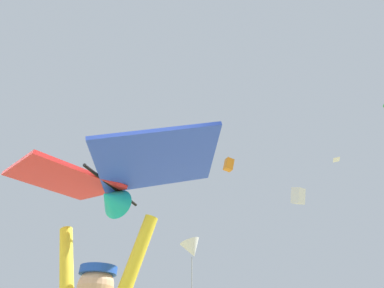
{
  "coord_description": "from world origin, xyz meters",
  "views": [
    {
      "loc": [
        1.74,
        -1.59,
        1.17
      ],
      "look_at": [
        0.3,
        1.37,
        3.52
      ],
      "focal_mm": 26.93,
      "sensor_mm": 36.0,
      "label": 1
    }
  ],
  "objects_px": {
    "distant_kite_orange_high_left": "(229,165)",
    "distant_kite_red_mid_left": "(175,147)",
    "held_stunt_kite": "(108,178)",
    "distant_kite_white_far_center": "(298,196)",
    "distant_kite_white_low_right": "(192,249)",
    "distant_kite_white_overhead_distant": "(336,159)"
  },
  "relations": [
    {
      "from": "distant_kite_white_low_right",
      "to": "distant_kite_white_far_center",
      "type": "bearing_deg",
      "value": 29.83
    },
    {
      "from": "held_stunt_kite",
      "to": "distant_kite_red_mid_left",
      "type": "relative_size",
      "value": 0.87
    },
    {
      "from": "held_stunt_kite",
      "to": "distant_kite_white_overhead_distant",
      "type": "height_order",
      "value": "distant_kite_white_overhead_distant"
    },
    {
      "from": "held_stunt_kite",
      "to": "distant_kite_white_far_center",
      "type": "relative_size",
      "value": 1.55
    },
    {
      "from": "held_stunt_kite",
      "to": "distant_kite_white_far_center",
      "type": "height_order",
      "value": "distant_kite_white_far_center"
    },
    {
      "from": "distant_kite_white_far_center",
      "to": "distant_kite_white_low_right",
      "type": "bearing_deg",
      "value": -150.17
    },
    {
      "from": "distant_kite_red_mid_left",
      "to": "held_stunt_kite",
      "type": "bearing_deg",
      "value": -60.99
    },
    {
      "from": "distant_kite_orange_high_left",
      "to": "distant_kite_white_low_right",
      "type": "bearing_deg",
      "value": -174.65
    },
    {
      "from": "held_stunt_kite",
      "to": "distant_kite_red_mid_left",
      "type": "xyz_separation_m",
      "value": [
        -10.84,
        19.56,
        15.91
      ]
    },
    {
      "from": "distant_kite_orange_high_left",
      "to": "distant_kite_red_mid_left",
      "type": "height_order",
      "value": "distant_kite_red_mid_left"
    },
    {
      "from": "distant_kite_white_far_center",
      "to": "distant_kite_white_low_right",
      "type": "height_order",
      "value": "distant_kite_white_far_center"
    },
    {
      "from": "distant_kite_orange_high_left",
      "to": "held_stunt_kite",
      "type": "bearing_deg",
      "value": -76.14
    },
    {
      "from": "distant_kite_white_low_right",
      "to": "distant_kite_red_mid_left",
      "type": "bearing_deg",
      "value": 129.73
    },
    {
      "from": "distant_kite_orange_high_left",
      "to": "distant_kite_white_overhead_distant",
      "type": "xyz_separation_m",
      "value": [
        6.45,
        3.8,
        0.77
      ]
    },
    {
      "from": "distant_kite_white_far_center",
      "to": "distant_kite_white_low_right",
      "type": "xyz_separation_m",
      "value": [
        -6.08,
        -3.49,
        -3.53
      ]
    },
    {
      "from": "distant_kite_white_far_center",
      "to": "distant_kite_orange_high_left",
      "type": "xyz_separation_m",
      "value": [
        -3.53,
        -3.25,
        1.57
      ]
    },
    {
      "from": "held_stunt_kite",
      "to": "distant_kite_white_overhead_distant",
      "type": "bearing_deg",
      "value": 80.4
    },
    {
      "from": "distant_kite_white_far_center",
      "to": "distant_kite_red_mid_left",
      "type": "xyz_separation_m",
      "value": [
        -10.92,
        2.34,
        8.77
      ]
    },
    {
      "from": "distant_kite_red_mid_left",
      "to": "distant_kite_orange_high_left",
      "type": "bearing_deg",
      "value": -37.07
    },
    {
      "from": "held_stunt_kite",
      "to": "distant_kite_white_low_right",
      "type": "height_order",
      "value": "distant_kite_white_low_right"
    },
    {
      "from": "distant_kite_white_overhead_distant",
      "to": "distant_kite_red_mid_left",
      "type": "relative_size",
      "value": 0.28
    },
    {
      "from": "distant_kite_white_far_center",
      "to": "distant_kite_orange_high_left",
      "type": "height_order",
      "value": "distant_kite_orange_high_left"
    }
  ]
}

